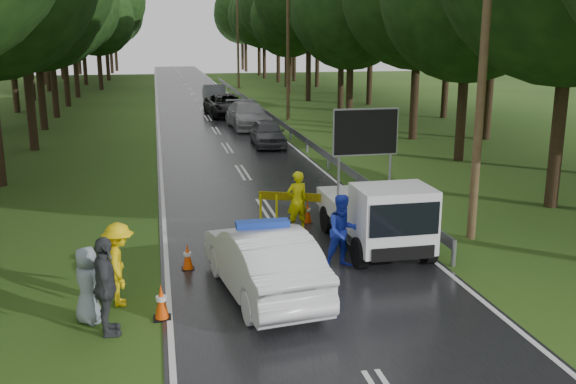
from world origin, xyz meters
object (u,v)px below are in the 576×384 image
object	(u,v)px
police_sedan	(263,261)
queue_car_fourth	(215,94)
work_truck	(378,214)
barrier	(301,201)
queue_car_first	(268,133)
queue_car_second	(248,115)
queue_car_third	(226,105)
civilian	(343,231)
officer	(297,201)

from	to	relation	value
police_sedan	queue_car_fourth	xyz separation A→B (m)	(2.58, 40.08, -0.02)
work_truck	barrier	distance (m)	2.84
queue_car_first	queue_car_fourth	xyz separation A→B (m)	(-0.81, 21.07, 0.08)
queue_car_second	queue_car_third	world-z (taller)	queue_car_second
police_sedan	queue_car_third	xyz separation A→B (m)	(2.63, 31.55, -0.01)
work_truck	queue_car_first	distance (m)	16.60
barrier	queue_car_fourth	distance (m)	35.31
barrier	queue_car_fourth	size ratio (longest dim) A/B	0.52
civilian	queue_car_first	bearing A→B (deg)	78.10
police_sedan	officer	size ratio (longest dim) A/B	2.73
officer	queue_car_second	distance (m)	21.10
civilian	queue_car_first	world-z (taller)	civilian
queue_car_first	queue_car_fourth	size ratio (longest dim) A/B	0.86
police_sedan	officer	world-z (taller)	officer
queue_car_first	queue_car_second	size ratio (longest dim) A/B	0.73
barrier	queue_car_first	xyz separation A→B (m)	(1.45, 14.23, -0.13)
queue_car_first	queue_car_second	xyz separation A→B (m)	(-0.09, 6.55, 0.11)
officer	queue_car_first	size ratio (longest dim) A/B	0.45
officer	queue_car_third	distance (m)	27.06
barrier	queue_car_first	size ratio (longest dim) A/B	0.61
police_sedan	queue_car_first	xyz separation A→B (m)	(3.40, 19.00, -0.10)
officer	queue_car_fourth	world-z (taller)	officer
civilian	queue_car_second	size ratio (longest dim) A/B	0.34
police_sedan	work_truck	size ratio (longest dim) A/B	1.07
officer	civilian	xyz separation A→B (m)	(0.45, -3.23, 0.04)
officer	queue_car_third	world-z (taller)	officer
police_sedan	barrier	xyz separation A→B (m)	(1.95, 4.77, 0.02)
queue_car_fourth	barrier	bearing A→B (deg)	-92.26
work_truck	queue_car_first	xyz separation A→B (m)	(-0.11, 16.60, -0.31)
work_truck	queue_car_third	xyz separation A→B (m)	(-0.88, 29.15, -0.22)
civilian	queue_car_first	xyz separation A→B (m)	(1.18, 17.73, -0.25)
officer	queue_car_first	bearing A→B (deg)	-107.54
officer	queue_car_fourth	xyz separation A→B (m)	(0.82, 35.57, -0.14)
queue_car_first	queue_car_third	bearing A→B (deg)	96.00
civilian	queue_car_third	size ratio (longest dim) A/B	0.34
queue_car_fourth	officer	bearing A→B (deg)	-92.54
officer	police_sedan	bearing A→B (deg)	57.48
police_sedan	queue_car_first	world-z (taller)	police_sedan
police_sedan	work_truck	world-z (taller)	work_truck
work_truck	queue_car_fourth	size ratio (longest dim) A/B	0.99
police_sedan	queue_car_third	world-z (taller)	police_sedan
barrier	civilian	size ratio (longest dim) A/B	1.29
civilian	work_truck	bearing A→B (deg)	33.21
queue_car_second	queue_car_fourth	size ratio (longest dim) A/B	1.18
civilian	queue_car_first	size ratio (longest dim) A/B	0.47
officer	civilian	world-z (taller)	civilian
barrier	queue_car_first	world-z (taller)	queue_car_first
queue_car_first	police_sedan	bearing A→B (deg)	-97.63
barrier	queue_car_second	world-z (taller)	queue_car_second
police_sedan	queue_car_second	distance (m)	25.77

